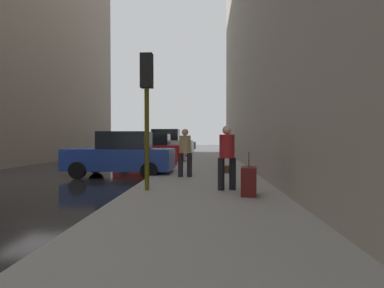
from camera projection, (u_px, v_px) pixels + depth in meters
ground_plane at (44, 179)px, 11.14m from camera, size 120.00×120.00×0.00m
sidewalk at (205, 178)px, 10.82m from camera, size 4.00×40.00×0.15m
parked_blue_sedan at (122, 155)px, 12.03m from camera, size 4.23×2.11×1.79m
parked_red_hatchback at (151, 149)px, 18.35m from camera, size 4.22×2.10×1.79m
parked_white_van at (164, 145)px, 23.75m from camera, size 4.63×2.12×2.25m
parked_dark_green_sedan at (172, 145)px, 29.39m from camera, size 4.27×2.19×1.79m
parked_gray_coupe at (179, 144)px, 35.77m from camera, size 4.22×2.09×1.79m
fire_hydrant at (175, 159)px, 15.15m from camera, size 0.42×0.22×0.70m
traffic_light at (147, 91)px, 7.89m from camera, size 0.32×0.32×3.60m
pedestrian_in_red_jacket at (227, 154)px, 7.94m from camera, size 0.53×0.50×1.71m
pedestrian_in_tan_coat at (185, 150)px, 10.64m from camera, size 0.50×0.40×1.71m
rolling_suitcase at (249, 181)px, 7.16m from camera, size 0.44×0.61×1.04m
duffel_bag at (227, 169)px, 11.97m from camera, size 0.32×0.44×0.28m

